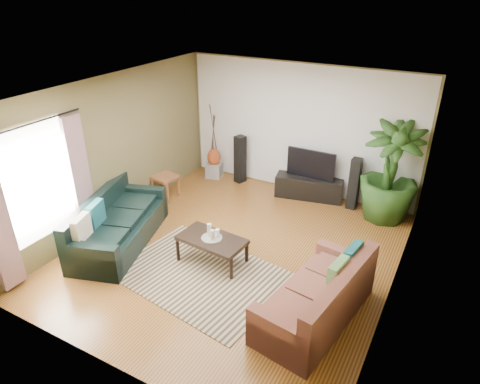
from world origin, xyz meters
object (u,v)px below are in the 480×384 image
Objects in this scene: sofa_left at (119,221)px; tv_stand at (309,187)px; sofa_right at (316,292)px; side_table at (166,187)px; vase at (214,157)px; television at (311,164)px; pedestal at (214,170)px; potted_plant at (390,172)px; speaker_left at (240,159)px; coffee_table at (212,250)px; speaker_right at (354,184)px.

sofa_left is 1.58× the size of tv_stand.
sofa_right is 4.01× the size of side_table.
vase is (-3.60, 3.25, 0.06)m from sofa_right.
pedestal is (-2.28, -0.07, -0.59)m from television.
potted_plant is 3.93× the size of side_table.
sofa_left is 2.02× the size of speaker_left.
speaker_left is (-1.64, 0.00, -0.22)m from television.
side_table is (-0.37, 1.76, -0.18)m from sofa_left.
pedestal is at bearing -123.33° from sofa_right.
vase is at bearing -123.33° from sofa_right.
television is 2.37× the size of vase.
television reaches higher than sofa_left.
potted_plant reaches higher than coffee_table.
sofa_left is at bearing -141.06° from potted_plant.
potted_plant reaches higher than television.
potted_plant is at bearing 16.03° from speaker_left.
sofa_left is 2.15× the size of television.
sofa_right is 1.95m from coffee_table.
sofa_right is at bearing -109.60° from sofa_left.
speaker_right is at bearing 1.23° from vase.
sofa_left is 4.49m from speaker_right.
potted_plant is at bearing -175.45° from sofa_right.
pedestal is 1.40m from side_table.
speaker_left is 2.22× the size of side_table.
pedestal is (-0.02, 3.11, -0.26)m from sofa_left.
coffee_table is at bearing -58.84° from pedestal.
side_table is (-2.63, -1.42, 0.01)m from tv_stand.
coffee_table is 2.53m from side_table.
potted_plant is 3.86m from vase.
tv_stand is (0.58, 2.88, 0.01)m from coffee_table.
side_table is at bearing -163.61° from tv_stand.
television is 0.53× the size of potted_plant.
potted_plant is 5.70× the size of pedestal.
speaker_right is at bearing 0.00° from television.
potted_plant is at bearing -0.46° from vase.
side_table is at bearing -104.73° from pedestal.
sofa_left is 4.48× the size of side_table.
speaker_left is at bearing -129.53° from sofa_right.
coffee_table is at bearing -97.47° from sofa_left.
coffee_table is at bearing -94.07° from sofa_right.
tv_stand reaches higher than pedestal.
sofa_right is at bearing -42.07° from vase.
sofa_left is at bearing -83.39° from sofa_right.
pedestal is (-1.70, 2.82, -0.05)m from coffee_table.
sofa_left and sofa_right have the same top height.
tv_stand is at bearing 28.33° from side_table.
tv_stand is at bearing 0.00° from television.
television is 1.65m from speaker_left.
coffee_table is 0.57× the size of potted_plant.
vase is at bearing -178.28° from television.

